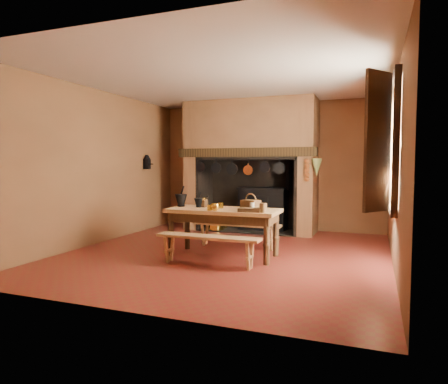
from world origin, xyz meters
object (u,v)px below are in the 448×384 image
at_px(bench_front, 208,243).
at_px(wicker_basket, 251,204).
at_px(coffee_grinder, 203,203).
at_px(mixing_bowl, 254,206).
at_px(work_table, 223,216).
at_px(iron_range, 263,208).

relative_size(bench_front, wicker_basket, 4.96).
relative_size(coffee_grinder, mixing_bowl, 0.57).
relative_size(work_table, bench_front, 1.13).
bearing_deg(iron_range, coffee_grinder, -97.57).
relative_size(work_table, mixing_bowl, 5.39).
distance_m(work_table, bench_front, 0.69).
relative_size(iron_range, wicker_basket, 5.18).
relative_size(bench_front, mixing_bowl, 4.76).
relative_size(iron_range, bench_front, 1.04).
xyz_separation_m(coffee_grinder, mixing_bowl, (0.83, 0.10, -0.03)).
distance_m(mixing_bowl, wicker_basket, 0.19).
bearing_deg(wicker_basket, work_table, -155.97).
height_order(iron_range, work_table, iron_range).
xyz_separation_m(iron_range, work_table, (0.07, -2.64, 0.15)).
distance_m(iron_range, bench_front, 3.27).
distance_m(coffee_grinder, mixing_bowl, 0.83).
bearing_deg(bench_front, work_table, 90.00).
distance_m(iron_range, mixing_bowl, 2.49).
relative_size(work_table, wicker_basket, 5.62).
height_order(coffee_grinder, mixing_bowl, coffee_grinder).
xyz_separation_m(work_table, mixing_bowl, (0.42, 0.22, 0.16)).
xyz_separation_m(work_table, bench_front, (0.00, -0.62, -0.31)).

